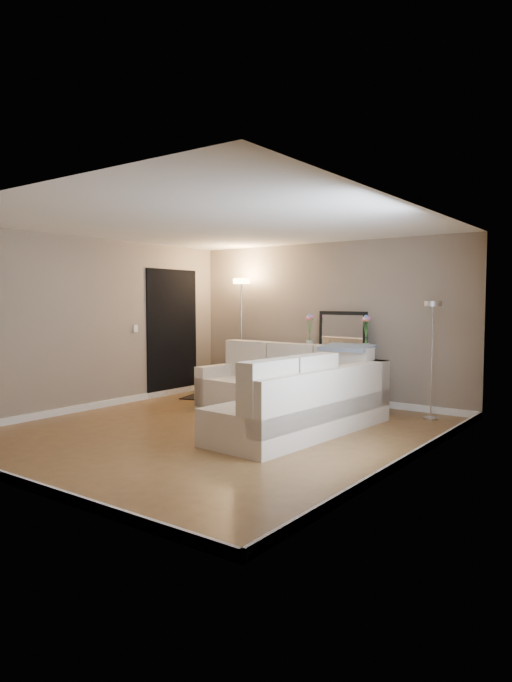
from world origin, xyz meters
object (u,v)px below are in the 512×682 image
Objects in this scene: sectional_sofa at (288,394)px; floor_lamp_unlit at (432,336)px; floor_lamp_lit at (241,313)px; console_table at (332,378)px.

floor_lamp_unlit is at bearing 38.31° from sectional_sofa.
floor_lamp_lit is at bearing 143.62° from sectional_sofa.
console_table is at bearing -0.45° from floor_lamp_lit.
floor_lamp_lit is at bearing 177.31° from floor_lamp_unlit.
sectional_sofa is 1.79× the size of floor_lamp_unlit.
floor_lamp_lit reaches higher than floor_lamp_unlit.
sectional_sofa is 2.30× the size of console_table.
sectional_sofa is at bearing -141.69° from floor_lamp_unlit.
console_table is (-0.08, 1.38, 0.06)m from sectional_sofa.
console_table is 1.80m from floor_lamp_unlit.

